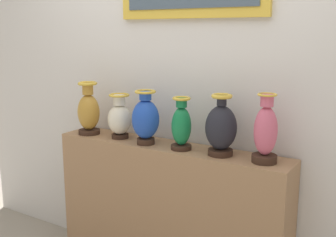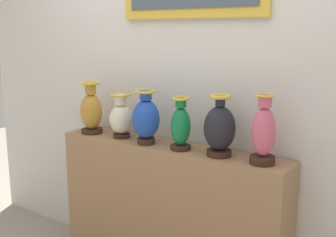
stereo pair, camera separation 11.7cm
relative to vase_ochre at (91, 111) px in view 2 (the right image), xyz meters
The scene contains 8 objects.
display_shelf 0.91m from the vase_ochre, ahead, with size 1.63×0.28×0.95m, color #99704C.
back_wall 0.74m from the vase_ochre, 20.07° to the left, with size 3.95×0.14×2.73m.
vase_ochre is the anchor object (origin of this frame).
vase_ivory 0.27m from the vase_ochre, ahead, with size 0.17×0.17×0.31m.
vase_sapphire 0.50m from the vase_ochre, ahead, with size 0.18×0.18×0.36m.
vase_emerald 0.76m from the vase_ochre, ahead, with size 0.13×0.13×0.33m.
vase_onyx 1.03m from the vase_ochre, ahead, with size 0.19×0.19×0.37m.
vase_rose 1.30m from the vase_ochre, ahead, with size 0.14×0.14×0.39m.
Camera 2 is at (1.47, -2.15, 1.68)m, focal length 44.52 mm.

